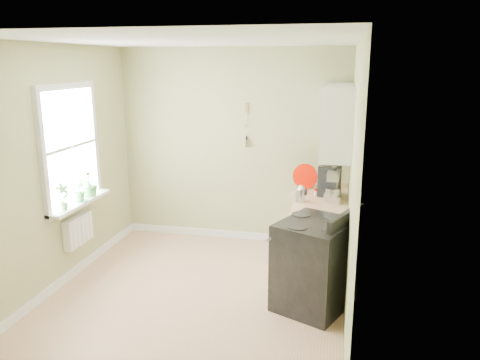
% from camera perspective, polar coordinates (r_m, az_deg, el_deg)
% --- Properties ---
extents(floor, '(3.20, 3.60, 0.02)m').
position_cam_1_polar(floor, '(5.34, -5.36, -13.89)').
color(floor, tan).
rests_on(floor, ground).
extents(ceiling, '(3.20, 3.60, 0.02)m').
position_cam_1_polar(ceiling, '(4.72, -6.15, 16.67)').
color(ceiling, white).
rests_on(ceiling, wall_back).
extents(wall_back, '(3.20, 0.02, 2.70)m').
position_cam_1_polar(wall_back, '(6.56, -0.89, 4.10)').
color(wall_back, tan).
rests_on(wall_back, floor).
extents(wall_left, '(0.02, 3.60, 2.70)m').
position_cam_1_polar(wall_left, '(5.56, -21.74, 1.23)').
color(wall_left, tan).
rests_on(wall_left, floor).
extents(wall_right, '(0.02, 3.60, 2.70)m').
position_cam_1_polar(wall_right, '(4.63, 13.60, -0.59)').
color(wall_right, tan).
rests_on(wall_right, floor).
extents(base_cabinets, '(0.60, 1.60, 0.87)m').
position_cam_1_polar(base_cabinets, '(5.86, 9.87, -6.66)').
color(base_cabinets, white).
rests_on(base_cabinets, floor).
extents(countertop, '(0.64, 1.60, 0.04)m').
position_cam_1_polar(countertop, '(5.72, 9.96, -2.38)').
color(countertop, '#E0B289').
rests_on(countertop, base_cabinets).
extents(upper_cabinets, '(0.35, 1.40, 0.80)m').
position_cam_1_polar(upper_cabinets, '(5.62, 11.80, 7.26)').
color(upper_cabinets, white).
rests_on(upper_cabinets, wall_right).
extents(window, '(0.06, 1.14, 1.44)m').
position_cam_1_polar(window, '(5.75, -20.06, 3.83)').
color(window, white).
rests_on(window, wall_left).
extents(window_sill, '(0.18, 1.14, 0.04)m').
position_cam_1_polar(window_sill, '(5.86, -18.90, -2.64)').
color(window_sill, white).
rests_on(window_sill, wall_left).
extents(radiator, '(0.12, 0.50, 0.35)m').
position_cam_1_polar(radiator, '(5.94, -19.14, -5.80)').
color(radiator, white).
rests_on(radiator, wall_left).
extents(wall_utensils, '(0.02, 0.14, 0.58)m').
position_cam_1_polar(wall_utensils, '(6.46, 0.78, 5.86)').
color(wall_utensils, '#E0B289').
rests_on(wall_utensils, wall_back).
extents(stove, '(0.94, 0.96, 1.06)m').
position_cam_1_polar(stove, '(4.97, 9.11, -10.06)').
color(stove, black).
rests_on(stove, floor).
extents(stand_mixer, '(0.21, 0.33, 0.39)m').
position_cam_1_polar(stand_mixer, '(5.62, 11.26, -0.78)').
color(stand_mixer, '#B2B2B7').
rests_on(stand_mixer, countertop).
extents(kettle, '(0.20, 0.12, 0.20)m').
position_cam_1_polar(kettle, '(5.49, 7.40, -1.68)').
color(kettle, silver).
rests_on(kettle, countertop).
extents(coffee_maker, '(0.28, 0.29, 0.38)m').
position_cam_1_polar(coffee_maker, '(5.78, 10.82, -0.19)').
color(coffee_maker, black).
rests_on(coffee_maker, countertop).
extents(red_tray, '(0.33, 0.14, 0.33)m').
position_cam_1_polar(red_tray, '(6.06, 7.93, 0.44)').
color(red_tray, '#A10D00').
rests_on(red_tray, countertop).
extents(jar, '(0.07, 0.07, 0.07)m').
position_cam_1_polar(jar, '(5.81, 9.32, -1.48)').
color(jar, beige).
rests_on(jar, countertop).
extents(plant_a, '(0.17, 0.20, 0.31)m').
position_cam_1_polar(plant_a, '(5.53, -20.80, -1.90)').
color(plant_a, '#41823D').
rests_on(plant_a, window_sill).
extents(plant_b, '(0.18, 0.19, 0.27)m').
position_cam_1_polar(plant_b, '(5.81, -18.98, -1.19)').
color(plant_b, '#41823D').
rests_on(plant_b, window_sill).
extents(plant_c, '(0.19, 0.19, 0.33)m').
position_cam_1_polar(plant_c, '(5.99, -17.88, -0.36)').
color(plant_c, '#41823D').
rests_on(plant_c, window_sill).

